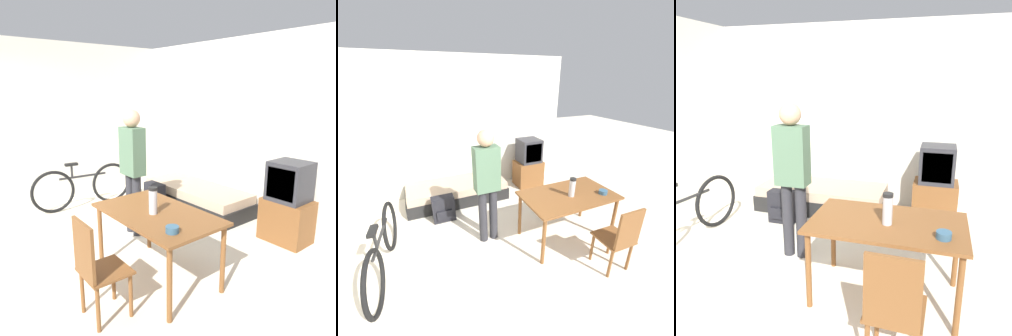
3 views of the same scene
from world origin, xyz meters
TOP-DOWN VIEW (x-y plane):
  - ground_plane at (0.00, 0.00)m, footprint 20.00×20.00m
  - wall_back at (0.00, 3.29)m, footprint 4.86×0.06m
  - daybed at (-0.15, 2.79)m, footprint 1.91×0.77m
  - tv at (1.48, 2.84)m, footprint 0.58×0.44m
  - dining_table at (1.11, 1.02)m, footprint 1.33×0.78m
  - wooden_chair at (1.28, 0.23)m, footprint 0.40×0.40m
  - bicycle at (-1.36, 1.36)m, footprint 0.24×1.68m
  - person_standing at (0.03, 1.44)m, footprint 0.34×0.23m
  - thermos_flask at (1.11, 0.97)m, footprint 0.09×0.09m
  - mate_bowl at (1.57, 0.83)m, footprint 0.12×0.12m
  - backpack at (-0.51, 2.20)m, footprint 0.37×0.21m

SIDE VIEW (x-z plane):
  - ground_plane at x=0.00m, z-range 0.00..0.00m
  - daybed at x=-0.15m, z-range 0.00..0.37m
  - backpack at x=-0.51m, z-range 0.00..0.44m
  - bicycle at x=-1.36m, z-range -0.03..0.74m
  - tv at x=1.48m, z-range -0.03..1.03m
  - wooden_chair at x=1.28m, z-range 0.05..0.97m
  - dining_table at x=1.11m, z-range 0.28..1.02m
  - mate_bowl at x=1.57m, z-range 0.73..0.79m
  - thermos_flask at x=1.11m, z-range 0.75..1.02m
  - person_standing at x=0.03m, z-range 0.14..1.83m
  - wall_back at x=0.00m, z-range 0.00..2.70m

